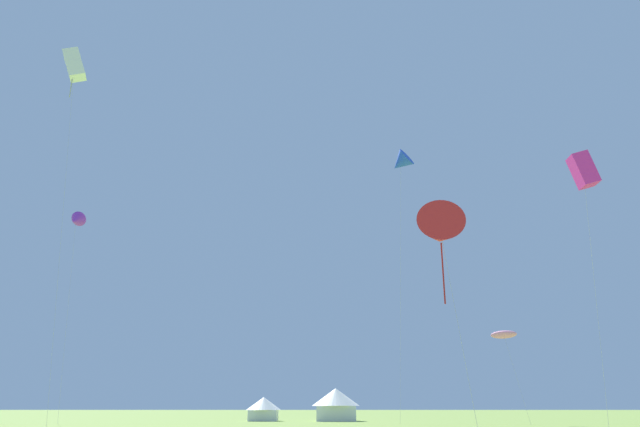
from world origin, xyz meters
name	(u,v)px	position (x,y,z in m)	size (l,w,h in m)	color
kite_red_delta	(440,231)	(6.28, 26.37, 10.20)	(2.78, 3.75, 11.69)	red
kite_purple_delta	(76,220)	(-25.60, 55.07, 19.88)	(2.00, 2.05, 20.92)	purple
kite_pink_parafoil	(504,335)	(16.60, 51.32, 7.70)	(2.58, 3.21, 8.18)	pink
kite_white_box	(74,65)	(-22.51, 43.51, 31.09)	(3.68, 1.95, 32.65)	white
kite_blue_delta	(401,163)	(8.55, 55.38, 26.44)	(3.54, 4.01, 27.89)	blue
kite_magenta_box	(583,170)	(18.84, 36.17, 17.60)	(2.07, 1.25, 18.96)	#E02DA3
festival_tent_center	(264,408)	(-6.17, 62.22, 1.33)	(3.70, 3.70, 2.40)	white
festival_tent_left	(336,403)	(1.47, 62.22, 1.82)	(5.07, 5.07, 3.30)	white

